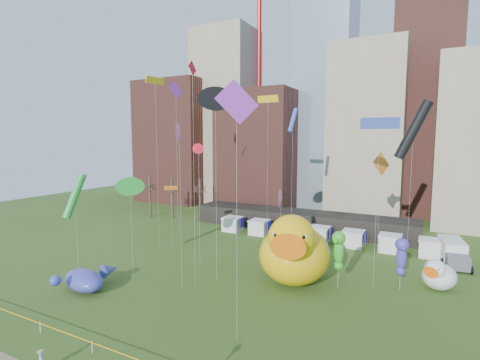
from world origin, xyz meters
The scene contains 27 objects.
skyline centered at (2.25, 61.06, 21.44)m, with size 101.00×23.00×68.00m.
crane_left centered at (-21.11, 64.00, 46.90)m, with size 23.00×1.00×76.00m.
pavilion centered at (-4.00, 42.00, 1.60)m, with size 38.00×6.00×3.20m, color black.
vendor_tents centered at (1.02, 36.00, 1.11)m, with size 33.24×2.80×2.40m.
bare_trees centered at (-30.17, 40.54, 4.01)m, with size 8.44×6.44×8.50m.
big_duck centered at (2.85, 18.84, 3.71)m, with size 9.38×11.25×8.08m.
small_duck centered at (16.63, 24.46, 1.58)m, with size 4.42×4.93×3.44m.
seahorse_green centered at (7.33, 19.97, 4.42)m, with size 1.55×1.86×6.14m.
seahorse_purple centered at (13.12, 22.52, 3.89)m, with size 1.52×1.80×5.53m.
whale_inflatable centered at (-15.77, 7.49, 1.13)m, with size 6.08×7.18×2.46m.
box_truck centered at (18.40, 34.31, 1.51)m, with size 3.55×7.23×2.95m.
kite_0 centered at (-6.13, 13.41, 20.88)m, with size 0.13×1.50×23.31m.
kite_1 centered at (-7.47, 12.85, 16.18)m, with size 1.19×1.92×17.24m.
kite_2 centered at (-4.92, 15.76, 19.73)m, with size 2.25×1.65×21.00m.
kite_3 centered at (-14.17, 12.60, 10.34)m, with size 1.62×1.69×11.39m.
kite_4 centered at (-18.47, 22.24, 23.34)m, with size 0.96×3.04×24.01m.
kite_5 centered at (10.67, 21.28, 17.06)m, with size 3.71×1.35×17.70m.
kite_6 centered at (9.76, 32.48, 12.31)m, with size 1.71×2.70×14.03m.
kite_7 centered at (-20.50, 29.42, 22.63)m, with size 0.55×2.64×24.60m.
kite_8 centered at (-9.16, 18.77, 14.36)m, with size 1.26×0.41×15.10m.
kite_9 centered at (-0.61, 23.83, 8.40)m, with size 0.84×2.22×9.52m.
kite_10 centered at (13.49, 26.91, 16.56)m, with size 3.97×2.58×19.84m.
kite_11 centered at (-16.88, 7.56, 9.77)m, with size 1.25×2.82×12.09m.
kite_12 centered at (-5.62, 31.28, 21.14)m, with size 3.24×0.64×21.78m.
kite_13 centered at (-2.30, 32.57, 18.24)m, with size 1.08×2.17×20.05m.
kite_14 centered at (-16.49, 22.65, 8.75)m, with size 1.76×1.17×9.12m.
kite_15 centered at (2.57, 6.41, 17.96)m, with size 2.71×1.83×19.84m.
Camera 1 is at (15.03, -16.98, 15.51)m, focal length 27.00 mm.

